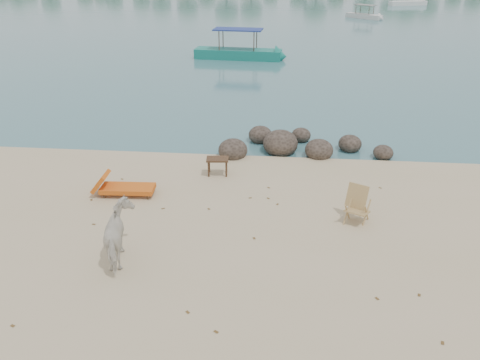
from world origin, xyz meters
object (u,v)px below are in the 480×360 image
object	(u,v)px
lounge_chair	(127,187)
deck_chair	(358,207)
boat_near	(238,34)
cow	(121,236)
side_table	(218,167)
boulders	(289,145)

from	to	relation	value
lounge_chair	deck_chair	distance (m)	6.75
lounge_chair	boat_near	world-z (taller)	boat_near
cow	boat_near	bearing A→B (deg)	-107.84
cow	side_table	world-z (taller)	cow
boulders	lounge_chair	world-z (taller)	boulders
boulders	side_table	xyz separation A→B (m)	(-2.35, -2.43, 0.10)
deck_chair	boat_near	xyz separation A→B (m)	(-5.31, 21.56, 1.14)
side_table	boat_near	bearing A→B (deg)	88.03
boulders	deck_chair	size ratio (longest dim) A/B	6.51
lounge_chair	cow	bearing A→B (deg)	-77.01
boulders	lounge_chair	xyz separation A→B (m)	(-4.87, -4.09, 0.11)
boulders	cow	bearing A→B (deg)	-118.47
side_table	lounge_chair	bearing A→B (deg)	-151.96
side_table	deck_chair	distance (m)	4.93
cow	lounge_chair	xyz separation A→B (m)	(-0.89, 3.23, -0.37)
deck_chair	boat_near	size ratio (longest dim) A/B	0.14
deck_chair	lounge_chair	bearing A→B (deg)	-160.62
side_table	lounge_chair	xyz separation A→B (m)	(-2.51, -1.66, 0.01)
side_table	lounge_chair	world-z (taller)	lounge_chair
cow	deck_chair	distance (m)	6.21
cow	deck_chair	size ratio (longest dim) A/B	1.65
boulders	boat_near	xyz separation A→B (m)	(-3.50, 16.49, 1.44)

